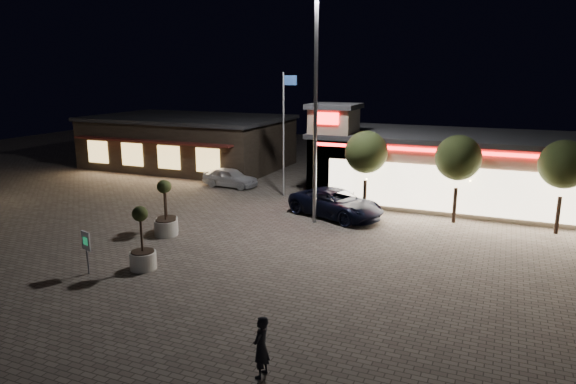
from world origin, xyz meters
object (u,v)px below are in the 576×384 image
at_px(pickup_truck, 336,203).
at_px(valet_sign, 86,245).
at_px(planter_left, 167,216).
at_px(planter_mid, 142,250).
at_px(white_sedan, 230,177).
at_px(pedestrian, 261,347).

height_order(pickup_truck, valet_sign, valet_sign).
height_order(planter_left, valet_sign, planter_left).
bearing_deg(planter_mid, white_sedan, 106.12).
distance_m(pickup_truck, planter_left, 9.36).
bearing_deg(valet_sign, planter_left, 94.33).
relative_size(pedestrian, valet_sign, 0.97).
bearing_deg(planter_left, valet_sign, -85.67).
height_order(planter_left, planter_mid, planter_left).
height_order(pickup_truck, planter_mid, planter_mid).
bearing_deg(planter_mid, valet_sign, -141.22).
xyz_separation_m(white_sedan, valet_sign, (2.69, -16.47, 0.58)).
xyz_separation_m(pickup_truck, valet_sign, (-6.66, -12.03, 0.48)).
bearing_deg(valet_sign, pedestrian, -21.01).
relative_size(pickup_truck, planter_left, 2.07).
distance_m(planter_left, planter_mid, 5.06).
distance_m(pickup_truck, white_sedan, 10.35).
bearing_deg(pedestrian, valet_sign, -108.28).
bearing_deg(white_sedan, valet_sign, -167.16).
bearing_deg(pickup_truck, white_sedan, 86.42).
bearing_deg(pedestrian, planter_mid, -119.68).
xyz_separation_m(pickup_truck, white_sedan, (-9.35, 4.44, -0.10)).
bearing_deg(planter_left, pickup_truck, 40.60).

